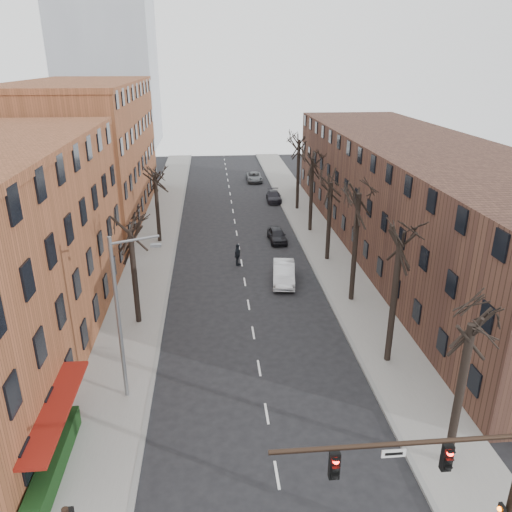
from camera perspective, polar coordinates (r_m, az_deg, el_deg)
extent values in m
cube|color=gray|center=(50.44, -11.28, 2.02)|extent=(4.00, 90.00, 0.15)
cube|color=gray|center=(51.19, 6.82, 2.59)|extent=(4.00, 90.00, 0.15)
cube|color=brown|center=(58.72, -18.87, 11.05)|extent=(12.00, 28.00, 14.00)
cube|color=#4C2F23|center=(47.58, 17.85, 6.41)|extent=(12.00, 50.00, 10.00)
cube|color=maroon|center=(25.74, -21.00, -20.50)|extent=(1.20, 7.00, 0.15)
cube|color=black|center=(24.64, -22.07, -20.88)|extent=(0.80, 6.00, 1.00)
cylinder|color=black|center=(16.46, 16.28, -19.90)|extent=(8.00, 0.16, 0.16)
cube|color=black|center=(17.43, 20.97, -20.69)|extent=(0.32, 0.22, 0.95)
cube|color=black|center=(16.36, 8.94, -22.54)|extent=(0.32, 0.22, 0.95)
cube|color=silver|center=(16.63, 15.46, -20.91)|extent=(0.75, 0.04, 0.28)
cube|color=black|center=(19.95, 26.30, -24.48)|extent=(0.12, 0.30, 0.30)
cylinder|color=slate|center=(25.87, -15.40, -7.30)|extent=(0.20, 0.20, 9.00)
cylinder|color=slate|center=(23.94, -13.82, 1.78)|extent=(2.39, 0.12, 0.46)
cube|color=slate|center=(23.91, -11.39, 1.20)|extent=(0.50, 0.22, 0.14)
imported|color=silver|center=(39.73, 3.20, -1.94)|extent=(2.28, 4.99, 1.59)
imported|color=black|center=(48.63, 2.42, 2.43)|extent=(1.77, 3.98, 1.33)
imported|color=black|center=(62.72, 2.05, 6.83)|extent=(1.93, 4.39, 1.25)
imported|color=#5A5E62|center=(73.14, -0.20, 9.01)|extent=(2.16, 4.62, 1.28)
imported|color=black|center=(42.82, -2.13, 0.14)|extent=(0.91, 1.24, 1.96)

